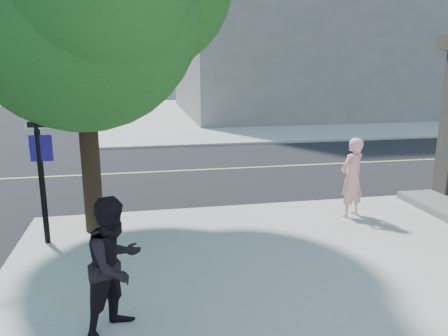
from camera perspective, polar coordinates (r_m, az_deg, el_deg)
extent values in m
plane|color=black|center=(11.32, -18.36, -6.38)|extent=(140.00, 140.00, 0.00)
cube|color=black|center=(15.60, -16.40, -0.84)|extent=(140.00, 9.00, 0.01)
cube|color=#A6A59C|center=(34.43, 9.40, 7.16)|extent=(29.00, 25.00, 0.12)
cube|color=slate|center=(35.05, 10.37, 18.80)|extent=(18.00, 16.00, 14.00)
imported|color=#FEA4A8|center=(10.82, 16.25, -1.19)|extent=(0.82, 0.70, 1.90)
imported|color=black|center=(6.19, -13.97, -12.11)|extent=(1.15, 1.17, 1.90)
cylinder|color=black|center=(9.66, -17.11, 3.30)|extent=(0.40, 0.40, 3.96)
sphere|color=#215C1E|center=(9.58, -18.25, 19.04)|extent=(4.85, 4.85, 4.85)
cylinder|color=black|center=(9.30, -22.93, 2.38)|extent=(0.11, 0.11, 3.94)
cube|color=white|center=(9.20, -22.92, 5.24)|extent=(0.52, 0.04, 0.19)
cube|color=navy|center=(9.27, -22.65, 2.38)|extent=(0.42, 0.04, 0.52)
imported|color=black|center=(9.17, -23.63, 9.88)|extent=(0.15, 0.19, 0.94)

